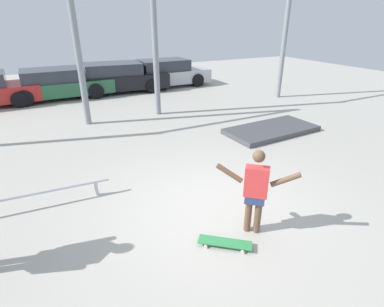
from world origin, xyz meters
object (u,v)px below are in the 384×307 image
(parked_car_green, at_px, (57,84))
(manual_pad, at_px, (271,130))
(skateboarder, at_px, (256,189))
(parked_car_silver, at_px, (166,74))
(grind_rail, at_px, (30,196))
(skateboard, at_px, (225,243))
(parked_car_black, at_px, (117,78))

(parked_car_green, bearing_deg, manual_pad, -55.45)
(skateboarder, relative_size, parked_car_silver, 0.34)
(grind_rail, xyz_separation_m, parked_car_silver, (6.37, 8.97, 0.38))
(skateboard, bearing_deg, manual_pad, 81.15)
(parked_car_green, relative_size, parked_car_silver, 1.03)
(skateboarder, relative_size, grind_rail, 0.52)
(skateboard, bearing_deg, skateboarder, 49.51)
(parked_car_green, distance_m, parked_car_silver, 5.15)
(parked_car_silver, bearing_deg, skateboard, -109.49)
(skateboarder, height_order, skateboard, skateboarder)
(skateboarder, distance_m, manual_pad, 4.97)
(parked_car_silver, bearing_deg, skateboarder, -106.89)
(skateboard, relative_size, parked_car_black, 0.16)
(skateboard, height_order, parked_car_green, parked_car_green)
(skateboard, bearing_deg, parked_car_silver, 110.88)
(parked_car_silver, bearing_deg, grind_rail, -126.72)
(parked_car_black, bearing_deg, parked_car_silver, 6.66)
(grind_rail, relative_size, parked_car_black, 0.59)
(skateboarder, height_order, parked_car_green, skateboarder)
(skateboard, relative_size, manual_pad, 0.27)
(skateboarder, height_order, grind_rail, skateboarder)
(grind_rail, xyz_separation_m, parked_car_green, (1.22, 8.80, 0.35))
(skateboarder, distance_m, skateboard, 0.96)
(skateboarder, xyz_separation_m, parked_car_green, (-2.00, 11.15, -0.19))
(manual_pad, relative_size, parked_car_silver, 0.65)
(manual_pad, relative_size, parked_car_green, 0.64)
(skateboard, xyz_separation_m, parked_car_green, (-1.41, 11.26, 0.55))
(manual_pad, height_order, parked_car_green, parked_car_green)
(parked_car_black, bearing_deg, skateboarder, -87.93)
(skateboarder, height_order, manual_pad, skateboarder)
(parked_car_black, bearing_deg, manual_pad, -64.80)
(skateboarder, bearing_deg, grind_rail, -174.85)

